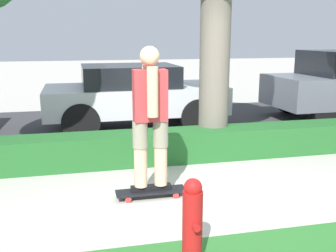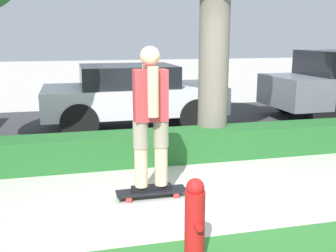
# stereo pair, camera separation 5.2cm
# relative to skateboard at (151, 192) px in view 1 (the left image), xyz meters

# --- Properties ---
(ground_plane) EXTENTS (60.00, 60.00, 0.00)m
(ground_plane) POSITION_rel_skateboard_xyz_m (0.54, -0.15, -0.08)
(ground_plane) COLOR #BCB7AD
(street_asphalt) EXTENTS (18.57, 5.00, 0.01)m
(street_asphalt) POSITION_rel_skateboard_xyz_m (0.54, 4.05, -0.08)
(street_asphalt) COLOR #38383A
(street_asphalt) RESTS_ON ground_plane
(hedge_row) EXTENTS (18.57, 0.60, 0.50)m
(hedge_row) POSITION_rel_skateboard_xyz_m (0.54, 1.45, 0.17)
(hedge_row) COLOR #236028
(hedge_row) RESTS_ON ground_plane
(skateboard) EXTENTS (0.90, 0.24, 0.10)m
(skateboard) POSITION_rel_skateboard_xyz_m (0.00, 0.00, 0.00)
(skateboard) COLOR black
(skateboard) RESTS_ON ground_plane
(skater_person) EXTENTS (0.52, 0.47, 1.81)m
(skater_person) POSITION_rel_skateboard_xyz_m (-0.00, 0.00, 0.99)
(skater_person) COLOR black
(skater_person) RESTS_ON skateboard
(parked_car_middle) EXTENTS (3.89, 1.89, 1.41)m
(parked_car_middle) POSITION_rel_skateboard_xyz_m (0.35, 3.93, 0.69)
(parked_car_middle) COLOR silver
(parked_car_middle) RESTS_ON ground_plane
(fire_hydrant) EXTENTS (0.18, 0.29, 0.83)m
(fire_hydrant) POSITION_rel_skateboard_xyz_m (0.08, -1.58, 0.34)
(fire_hydrant) COLOR red
(fire_hydrant) RESTS_ON ground_plane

